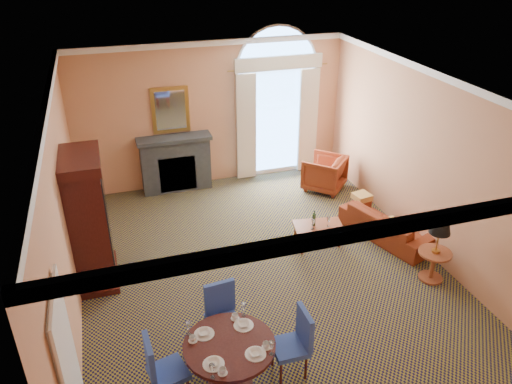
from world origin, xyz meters
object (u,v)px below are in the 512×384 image
object	(u,v)px
sofa	(387,225)
side_table	(437,243)
armoire	(89,222)
dining_table	(230,355)
armchair	(324,173)
coffee_table	(318,227)

from	to	relation	value
sofa	side_table	world-z (taller)	side_table
armoire	dining_table	distance (m)	3.31
sofa	armchair	distance (m)	2.23
dining_table	sofa	distance (m)	4.50
armoire	side_table	xyz separation A→B (m)	(5.32, -1.73, -0.35)
armoire	side_table	bearing A→B (deg)	-18.02
sofa	coffee_table	world-z (taller)	coffee_table
armoire	coffee_table	size ratio (longest dim) A/B	2.35
armoire	sofa	bearing A→B (deg)	-4.05
armoire	dining_table	xyz separation A→B (m)	(1.54, -2.88, -0.54)
armoire	coffee_table	distance (m)	3.96
dining_table	side_table	world-z (taller)	side_table
dining_table	armoire	bearing A→B (deg)	118.21
dining_table	sofa	world-z (taller)	dining_table
side_table	coffee_table	bearing A→B (deg)	133.70
coffee_table	side_table	bearing A→B (deg)	-36.14
dining_table	sofa	size ratio (longest dim) A/B	0.61
dining_table	coffee_table	xyz separation A→B (m)	(2.35, 2.63, -0.13)
sofa	side_table	bearing A→B (deg)	163.49
armoire	dining_table	bearing A→B (deg)	-61.79
side_table	dining_table	bearing A→B (deg)	-163.11
sofa	armoire	bearing A→B (deg)	67.33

